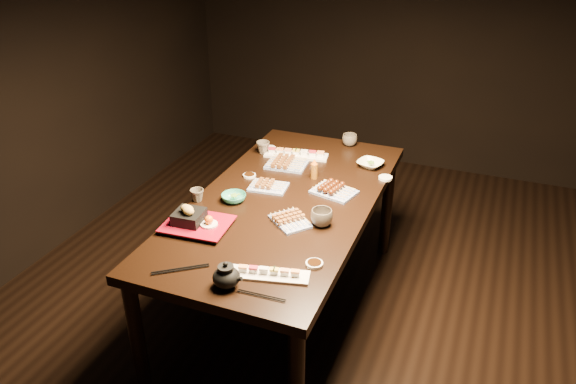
{
  "coord_description": "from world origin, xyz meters",
  "views": [
    {
      "loc": [
        0.71,
        -2.24,
        2.17
      ],
      "look_at": [
        -0.26,
        0.21,
        0.77
      ],
      "focal_mm": 35.0,
      "sensor_mm": 36.0,
      "label": 1
    }
  ],
  "objects_px": {
    "yakitori_plate_center": "(268,184)",
    "teacup_far_left": "(263,148)",
    "yakitori_plate_right": "(290,218)",
    "condiment_bottle": "(314,169)",
    "yakitori_plate_left": "(286,162)",
    "edamame_bowl_green": "(234,198)",
    "teacup_near_left": "(197,195)",
    "sushi_platter_far": "(296,153)",
    "tempura_tray": "(197,217)",
    "teacup_far_right": "(350,140)",
    "teapot": "(226,274)",
    "teacup_mid_right": "(322,218)",
    "edamame_bowl_cream": "(370,164)",
    "sushi_platter_near": "(269,272)",
    "dining_table": "(285,258)"
  },
  "relations": [
    {
      "from": "yakitori_plate_center",
      "to": "teacup_far_left",
      "type": "xyz_separation_m",
      "value": [
        -0.22,
        0.42,
        0.01
      ]
    },
    {
      "from": "yakitori_plate_right",
      "to": "condiment_bottle",
      "type": "bearing_deg",
      "value": 135.87
    },
    {
      "from": "yakitori_plate_center",
      "to": "yakitori_plate_left",
      "type": "distance_m",
      "value": 0.3
    },
    {
      "from": "yakitori_plate_center",
      "to": "edamame_bowl_green",
      "type": "xyz_separation_m",
      "value": [
        -0.11,
        -0.2,
        -0.01
      ]
    },
    {
      "from": "edamame_bowl_green",
      "to": "teacup_near_left",
      "type": "distance_m",
      "value": 0.19
    },
    {
      "from": "sushi_platter_far",
      "to": "yakitori_plate_right",
      "type": "xyz_separation_m",
      "value": [
        0.25,
        -0.75,
        0.0
      ]
    },
    {
      "from": "yakitori_plate_right",
      "to": "teacup_far_left",
      "type": "height_order",
      "value": "teacup_far_left"
    },
    {
      "from": "yakitori_plate_right",
      "to": "tempura_tray",
      "type": "bearing_deg",
      "value": -112.77
    },
    {
      "from": "teacup_far_left",
      "to": "sushi_platter_far",
      "type": "bearing_deg",
      "value": 8.8
    },
    {
      "from": "teacup_far_right",
      "to": "teapot",
      "type": "distance_m",
      "value": 1.6
    },
    {
      "from": "tempura_tray",
      "to": "condiment_bottle",
      "type": "bearing_deg",
      "value": 59.92
    },
    {
      "from": "edamame_bowl_green",
      "to": "sushi_platter_far",
      "type": "bearing_deg",
      "value": 81.35
    },
    {
      "from": "yakitori_plate_center",
      "to": "condiment_bottle",
      "type": "relative_size",
      "value": 1.7
    },
    {
      "from": "yakitori_plate_center",
      "to": "edamame_bowl_green",
      "type": "bearing_deg",
      "value": -124.4
    },
    {
      "from": "tempura_tray",
      "to": "teapot",
      "type": "height_order",
      "value": "tempura_tray"
    },
    {
      "from": "teacup_near_left",
      "to": "teapot",
      "type": "xyz_separation_m",
      "value": [
        0.47,
        -0.59,
        0.02
      ]
    },
    {
      "from": "yakitori_plate_center",
      "to": "teapot",
      "type": "height_order",
      "value": "teapot"
    },
    {
      "from": "sushi_platter_far",
      "to": "tempura_tray",
      "type": "xyz_separation_m",
      "value": [
        -0.14,
        -0.95,
        0.03
      ]
    },
    {
      "from": "teacup_near_left",
      "to": "teacup_mid_right",
      "type": "bearing_deg",
      "value": 0.69
    },
    {
      "from": "edamame_bowl_cream",
      "to": "teacup_near_left",
      "type": "height_order",
      "value": "teacup_near_left"
    },
    {
      "from": "sushi_platter_near",
      "to": "yakitori_plate_right",
      "type": "bearing_deg",
      "value": 86.72
    },
    {
      "from": "dining_table",
      "to": "teacup_far_left",
      "type": "distance_m",
      "value": 0.74
    },
    {
      "from": "edamame_bowl_cream",
      "to": "teacup_far_right",
      "type": "distance_m",
      "value": 0.33
    },
    {
      "from": "teacup_near_left",
      "to": "teacup_far_right",
      "type": "distance_m",
      "value": 1.14
    },
    {
      "from": "teacup_mid_right",
      "to": "condiment_bottle",
      "type": "distance_m",
      "value": 0.51
    },
    {
      "from": "yakitori_plate_right",
      "to": "yakitori_plate_left",
      "type": "distance_m",
      "value": 0.65
    },
    {
      "from": "yakitori_plate_center",
      "to": "tempura_tray",
      "type": "distance_m",
      "value": 0.53
    },
    {
      "from": "edamame_bowl_cream",
      "to": "teacup_near_left",
      "type": "bearing_deg",
      "value": -134.71
    },
    {
      "from": "sushi_platter_far",
      "to": "yakitori_plate_center",
      "type": "height_order",
      "value": "yakitori_plate_center"
    },
    {
      "from": "teacup_mid_right",
      "to": "teapot",
      "type": "height_order",
      "value": "teapot"
    },
    {
      "from": "sushi_platter_near",
      "to": "teacup_far_left",
      "type": "relative_size",
      "value": 4.14
    },
    {
      "from": "teacup_near_left",
      "to": "yakitori_plate_right",
      "type": "bearing_deg",
      "value": -2.96
    },
    {
      "from": "dining_table",
      "to": "condiment_bottle",
      "type": "distance_m",
      "value": 0.53
    },
    {
      "from": "sushi_platter_far",
      "to": "yakitori_plate_left",
      "type": "xyz_separation_m",
      "value": [
        -0.0,
        -0.15,
        0.01
      ]
    },
    {
      "from": "yakitori_plate_center",
      "to": "teacup_near_left",
      "type": "height_order",
      "value": "teacup_near_left"
    },
    {
      "from": "edamame_bowl_green",
      "to": "teapot",
      "type": "relative_size",
      "value": 0.96
    },
    {
      "from": "sushi_platter_far",
      "to": "yakitori_plate_center",
      "type": "relative_size",
      "value": 1.9
    },
    {
      "from": "teacup_mid_right",
      "to": "yakitori_plate_left",
      "type": "bearing_deg",
      "value": 125.94
    },
    {
      "from": "yakitori_plate_left",
      "to": "teacup_far_left",
      "type": "bearing_deg",
      "value": 145.06
    },
    {
      "from": "edamame_bowl_green",
      "to": "teacup_far_left",
      "type": "bearing_deg",
      "value": 99.85
    },
    {
      "from": "dining_table",
      "to": "condiment_bottle",
      "type": "height_order",
      "value": "condiment_bottle"
    },
    {
      "from": "yakitori_plate_left",
      "to": "teacup_near_left",
      "type": "distance_m",
      "value": 0.63
    },
    {
      "from": "tempura_tray",
      "to": "teapot",
      "type": "distance_m",
      "value": 0.49
    },
    {
      "from": "dining_table",
      "to": "tempura_tray",
      "type": "bearing_deg",
      "value": -118.84
    },
    {
      "from": "dining_table",
      "to": "edamame_bowl_cream",
      "type": "relative_size",
      "value": 12.35
    },
    {
      "from": "sushi_platter_near",
      "to": "edamame_bowl_green",
      "type": "xyz_separation_m",
      "value": [
        -0.43,
        0.53,
        -0.0
      ]
    },
    {
      "from": "sushi_platter_far",
      "to": "teacup_mid_right",
      "type": "height_order",
      "value": "teacup_mid_right"
    },
    {
      "from": "yakitori_plate_left",
      "to": "edamame_bowl_cream",
      "type": "relative_size",
      "value": 1.59
    },
    {
      "from": "sushi_platter_near",
      "to": "yakitori_plate_right",
      "type": "relative_size",
      "value": 1.72
    },
    {
      "from": "yakitori_plate_center",
      "to": "edamame_bowl_cream",
      "type": "xyz_separation_m",
      "value": [
        0.45,
        0.47,
        -0.01
      ]
    }
  ]
}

